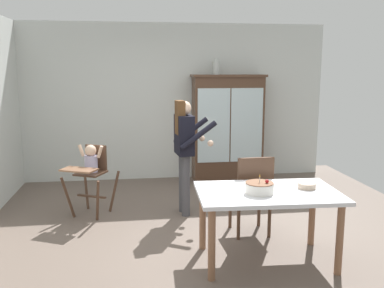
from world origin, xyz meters
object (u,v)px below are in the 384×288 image
(ceramic_vase, at_px, (216,67))
(adult_person, at_px, (185,143))
(china_cabinet, at_px, (227,127))
(serving_bowl, at_px, (307,186))
(dining_chair_far_side, at_px, (253,190))
(high_chair_with_toddler, at_px, (91,167))
(dining_table, at_px, (267,201))
(birthday_cake, at_px, (259,188))

(ceramic_vase, xyz_separation_m, adult_person, (-0.75, -1.69, -0.98))
(china_cabinet, distance_m, serving_bowl, 3.19)
(dining_chair_far_side, bearing_deg, serving_bowl, 119.91)
(adult_person, bearing_deg, serving_bowl, -150.94)
(china_cabinet, distance_m, high_chair_with_toddler, 2.70)
(high_chair_with_toddler, xyz_separation_m, serving_bowl, (2.30, -1.64, 0.11))
(adult_person, bearing_deg, dining_table, -163.64)
(serving_bowl, xyz_separation_m, dining_chair_far_side, (-0.38, 0.62, -0.21))
(ceramic_vase, xyz_separation_m, high_chair_with_toddler, (-1.99, -1.55, -1.30))
(adult_person, height_order, birthday_cake, adult_person)
(birthday_cake, xyz_separation_m, dining_chair_far_side, (0.14, 0.72, -0.24))
(birthday_cake, height_order, dining_chair_far_side, dining_chair_far_side)
(high_chair_with_toddler, height_order, serving_bowl, high_chair_with_toddler)
(adult_person, distance_m, serving_bowl, 1.85)
(high_chair_with_toddler, bearing_deg, birthday_cake, -18.27)
(high_chair_with_toddler, bearing_deg, adult_person, 19.49)
(birthday_cake, bearing_deg, china_cabinet, 82.66)
(serving_bowl, bearing_deg, birthday_cake, -169.73)
(china_cabinet, distance_m, ceramic_vase, 1.05)
(ceramic_vase, bearing_deg, adult_person, -113.88)
(serving_bowl, bearing_deg, dining_table, -175.11)
(dining_chair_far_side, bearing_deg, ceramic_vase, -93.40)
(china_cabinet, distance_m, dining_chair_far_side, 2.61)
(high_chair_with_toddler, relative_size, dining_table, 0.66)
(birthday_cake, bearing_deg, ceramic_vase, 86.28)
(china_cabinet, relative_size, birthday_cake, 6.54)
(china_cabinet, relative_size, high_chair_with_toddler, 1.93)
(adult_person, xyz_separation_m, serving_bowl, (1.06, -1.50, -0.20))
(ceramic_vase, distance_m, birthday_cake, 3.49)
(high_chair_with_toddler, relative_size, serving_bowl, 5.28)
(ceramic_vase, relative_size, high_chair_with_toddler, 0.28)
(ceramic_vase, height_order, adult_person, ceramic_vase)
(china_cabinet, xyz_separation_m, dining_table, (-0.32, -3.22, -0.28))
(ceramic_vase, bearing_deg, china_cabinet, -1.03)
(ceramic_vase, bearing_deg, high_chair_with_toddler, -142.05)
(high_chair_with_toddler, distance_m, birthday_cake, 2.49)
(china_cabinet, distance_m, birthday_cake, 3.31)
(adult_person, relative_size, dining_chair_far_side, 1.59)
(ceramic_vase, distance_m, serving_bowl, 3.42)
(ceramic_vase, bearing_deg, serving_bowl, -84.36)
(serving_bowl, bearing_deg, dining_chair_far_side, 121.76)
(china_cabinet, relative_size, serving_bowl, 10.17)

